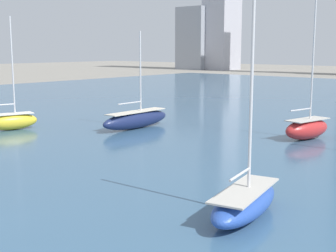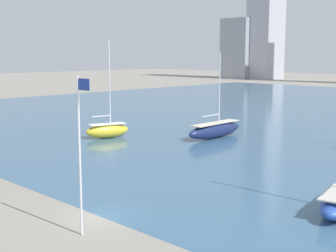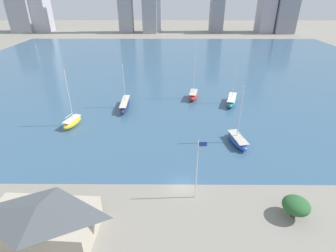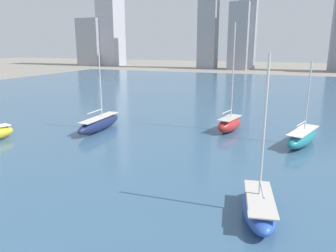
# 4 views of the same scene
# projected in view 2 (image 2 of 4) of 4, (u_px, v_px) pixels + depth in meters

# --- Properties ---
(ground_plane) EXTENTS (500.00, 500.00, 0.00)m
(ground_plane) POSITION_uv_depth(u_px,v_px,m) (100.00, 217.00, 32.96)
(ground_plane) COLOR gray
(flag_pole) EXTENTS (1.24, 0.14, 10.06)m
(flag_pole) POSITION_uv_depth(u_px,v_px,m) (80.00, 150.00, 28.77)
(flag_pole) COLOR silver
(flag_pole) RESTS_ON ground_plane
(sailboat_navy) EXTENTS (2.35, 10.97, 11.62)m
(sailboat_navy) POSITION_uv_depth(u_px,v_px,m) (215.00, 130.00, 64.18)
(sailboat_navy) COLOR #19234C
(sailboat_navy) RESTS_ON harbor_water
(sailboat_yellow) EXTENTS (3.78, 6.49, 13.25)m
(sailboat_yellow) POSITION_uv_depth(u_px,v_px,m) (107.00, 130.00, 64.09)
(sailboat_yellow) COLOR yellow
(sailboat_yellow) RESTS_ON harbor_water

